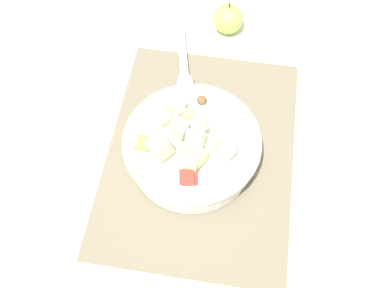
% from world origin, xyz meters
% --- Properties ---
extents(ground_plane, '(2.40, 2.40, 0.00)m').
position_xyz_m(ground_plane, '(0.00, 0.00, 0.00)').
color(ground_plane, silver).
extents(placemat, '(0.48, 0.36, 0.01)m').
position_xyz_m(placemat, '(0.00, 0.00, 0.00)').
color(placemat, '#756B56').
rests_on(placemat, ground_plane).
extents(salad_bowl, '(0.25, 0.25, 0.11)m').
position_xyz_m(salad_bowl, '(-0.01, 0.02, 0.05)').
color(salad_bowl, white).
rests_on(salad_bowl, placemat).
extents(serving_spoon, '(0.19, 0.07, 0.01)m').
position_xyz_m(serving_spoon, '(0.19, 0.06, 0.01)').
color(serving_spoon, '#B7B7BC').
rests_on(serving_spoon, placemat).
extents(whole_apple, '(0.07, 0.07, 0.08)m').
position_xyz_m(whole_apple, '(0.33, -0.01, 0.03)').
color(whole_apple, '#9EC656').
rests_on(whole_apple, ground_plane).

